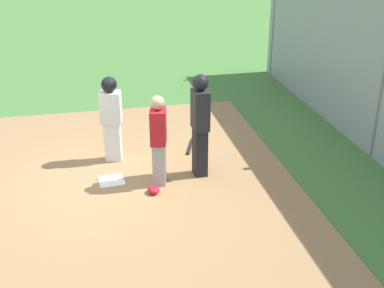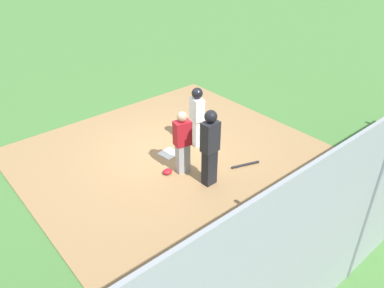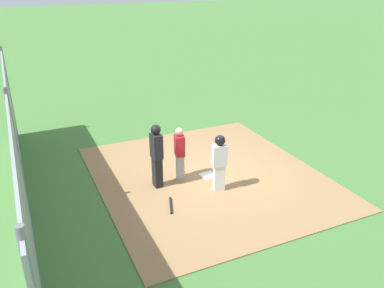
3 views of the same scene
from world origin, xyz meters
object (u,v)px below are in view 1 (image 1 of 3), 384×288
runner (111,114)px  baseball_bat (190,146)px  catcher_mask (154,190)px  catcher (159,139)px  umpire (200,123)px  home_plate (111,181)px

runner → baseball_bat: 1.81m
baseball_bat → catcher_mask: catcher_mask is taller
runner → catcher_mask: size_ratio=6.87×
baseball_bat → catcher_mask: bearing=169.0°
catcher → catcher_mask: bearing=77.5°
catcher → umpire: umpire is taller
home_plate → umpire: 1.88m
home_plate → runner: size_ratio=0.27×
home_plate → catcher: (-0.22, -0.84, 0.82)m
home_plate → baseball_bat: size_ratio=0.59×
baseball_bat → home_plate: bearing=143.1°
home_plate → catcher_mask: bearing=-129.7°
catcher → catcher_mask: catcher is taller
umpire → catcher: bearing=10.1°
catcher → runner: size_ratio=0.97×
umpire → baseball_bat: (1.16, -0.07, -0.97)m
runner → baseball_bat: bearing=112.1°
home_plate → catcher: 1.19m
baseball_bat → catcher_mask: size_ratio=3.13×
home_plate → runner: (0.86, -0.11, 0.93)m
catcher → umpire: bearing=-155.7°
baseball_bat → catcher_mask: (-1.67, 0.98, 0.03)m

